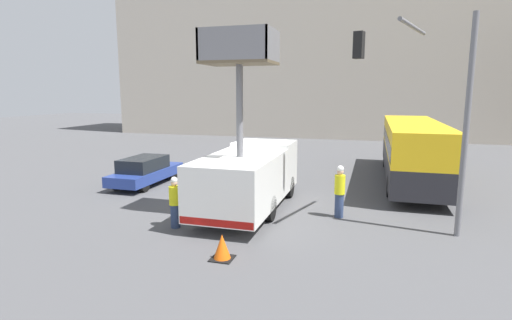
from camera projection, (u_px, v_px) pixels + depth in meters
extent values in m
plane|color=#4C4C4F|center=(231.00, 205.00, 16.17)|extent=(120.00, 120.00, 0.00)
cube|color=#BCB2A3|center=(325.00, 43.00, 42.40)|extent=(44.00, 10.00, 19.52)
cube|color=silver|center=(265.00, 164.00, 17.52)|extent=(2.49, 2.04, 1.99)
cube|color=silver|center=(240.00, 182.00, 14.32)|extent=(2.49, 4.75, 1.85)
cube|color=red|center=(216.00, 223.00, 12.25)|extent=(2.44, 0.10, 0.24)
cylinder|color=black|center=(241.00, 184.00, 17.98)|extent=(0.30, 0.92, 0.92)
cylinder|color=black|center=(289.00, 187.00, 17.37)|extent=(0.30, 0.92, 0.92)
cylinder|color=black|center=(212.00, 203.00, 14.78)|extent=(0.30, 0.92, 0.92)
cylinder|color=black|center=(270.00, 208.00, 14.17)|extent=(0.30, 0.92, 0.92)
cylinder|color=slate|center=(240.00, 111.00, 13.90)|extent=(0.24, 0.24, 3.19)
cube|color=brown|center=(239.00, 63.00, 13.63)|extent=(2.43, 1.70, 0.10)
cube|color=slate|center=(207.00, 47.00, 13.86)|extent=(0.08, 1.70, 1.05)
cube|color=slate|center=(273.00, 45.00, 13.20)|extent=(0.08, 1.70, 1.05)
cube|color=slate|center=(246.00, 48.00, 14.30)|extent=(2.43, 0.08, 1.05)
cube|color=slate|center=(231.00, 43.00, 12.77)|extent=(2.43, 0.08, 1.05)
cube|color=#232328|center=(412.00, 162.00, 20.50)|extent=(2.56, 12.03, 1.18)
cube|color=yellow|center=(413.00, 136.00, 20.28)|extent=(2.56, 12.03, 1.44)
cube|color=black|center=(413.00, 141.00, 20.31)|extent=(2.58, 11.55, 0.64)
cylinder|color=black|center=(386.00, 159.00, 24.42)|extent=(0.30, 0.96, 0.96)
cylinder|color=black|center=(426.00, 161.00, 23.80)|extent=(0.30, 0.96, 0.96)
cylinder|color=black|center=(391.00, 186.00, 17.37)|extent=(0.30, 0.96, 0.96)
cylinder|color=black|center=(447.00, 190.00, 16.74)|extent=(0.30, 0.96, 0.96)
cylinder|color=slate|center=(466.00, 129.00, 12.16)|extent=(0.18, 0.18, 6.85)
cylinder|color=slate|center=(413.00, 27.00, 12.57)|extent=(1.11, 3.36, 0.13)
cube|color=black|center=(359.00, 45.00, 13.57)|extent=(0.40, 0.40, 0.90)
sphere|color=red|center=(359.00, 38.00, 13.53)|extent=(0.20, 0.20, 0.20)
cylinder|color=navy|center=(175.00, 216.00, 13.46)|extent=(0.32, 0.32, 0.80)
cylinder|color=yellow|center=(175.00, 195.00, 13.34)|extent=(0.38, 0.38, 0.63)
sphere|color=tan|center=(174.00, 183.00, 13.27)|extent=(0.22, 0.22, 0.22)
sphere|color=white|center=(174.00, 180.00, 13.25)|extent=(0.23, 0.23, 0.23)
cylinder|color=navy|center=(339.00, 206.00, 14.55)|extent=(0.32, 0.32, 0.88)
cylinder|color=yellow|center=(340.00, 185.00, 14.41)|extent=(0.38, 0.38, 0.70)
sphere|color=tan|center=(340.00, 172.00, 14.34)|extent=(0.24, 0.24, 0.24)
sphere|color=white|center=(340.00, 169.00, 14.32)|extent=(0.25, 0.25, 0.25)
cube|color=black|center=(222.00, 258.00, 10.95)|extent=(0.62, 0.62, 0.03)
cone|color=#F25B0F|center=(222.00, 247.00, 10.90)|extent=(0.49, 0.49, 0.70)
cube|color=navy|center=(146.00, 174.00, 19.80)|extent=(1.71, 4.57, 0.49)
cube|color=black|center=(143.00, 164.00, 19.49)|extent=(1.50, 2.51, 0.63)
cylinder|color=black|center=(149.00, 172.00, 21.38)|extent=(0.22, 0.64, 0.64)
cylinder|color=black|center=(174.00, 173.00, 20.97)|extent=(0.22, 0.64, 0.64)
cylinder|color=black|center=(117.00, 183.00, 18.70)|extent=(0.22, 0.64, 0.64)
cylinder|color=black|center=(144.00, 185.00, 18.29)|extent=(0.22, 0.64, 0.64)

